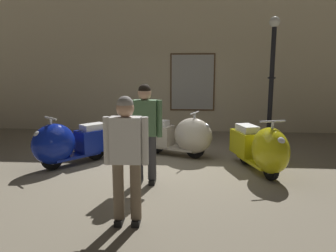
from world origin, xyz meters
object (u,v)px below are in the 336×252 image
at_px(scooter_1, 182,136).
at_px(scooter_2, 262,149).
at_px(lamppost, 271,81).
at_px(visitor_0, 126,152).
at_px(scooter_0, 67,143).
at_px(visitor_1, 145,127).

xyz_separation_m(scooter_1, scooter_2, (1.44, -1.06, 0.02)).
relative_size(lamppost, visitor_0, 1.96).
bearing_deg(scooter_1, lamppost, 54.85).
xyz_separation_m(scooter_0, scooter_2, (3.59, -0.21, 0.01)).
height_order(scooter_1, visitor_0, visitor_0).
height_order(scooter_0, visitor_0, visitor_0).
relative_size(scooter_0, scooter_1, 0.93).
xyz_separation_m(scooter_2, visitor_0, (-1.99, -2.04, 0.43)).
distance_m(scooter_1, scooter_2, 1.79).
bearing_deg(scooter_2, visitor_1, -88.84).
relative_size(scooter_0, visitor_0, 0.98).
relative_size(scooter_1, scooter_2, 0.95).
relative_size(scooter_1, visitor_1, 1.01).
distance_m(scooter_2, lamppost, 2.71).
bearing_deg(visitor_1, lamppost, -40.54).
bearing_deg(scooter_1, scooter_2, -13.90).
height_order(visitor_0, visitor_1, visitor_1).
bearing_deg(scooter_0, lamppost, 157.56).
distance_m(scooter_1, lamppost, 2.73).
bearing_deg(visitor_1, scooter_0, 63.13).
bearing_deg(scooter_1, scooter_0, -136.11).
bearing_deg(lamppost, scooter_2, -105.43).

